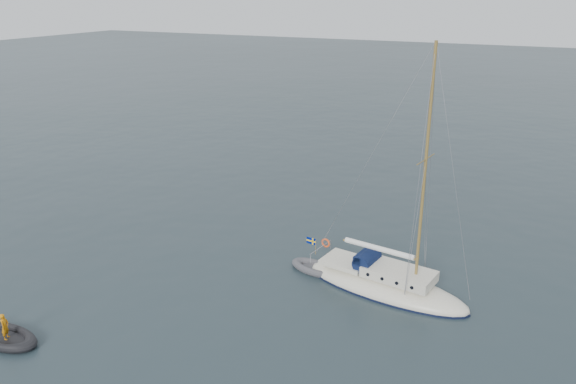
% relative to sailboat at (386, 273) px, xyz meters
% --- Properties ---
extents(ground, '(300.00, 300.00, 0.00)m').
position_rel_sailboat_xyz_m(ground, '(-2.18, -2.04, -1.03)').
color(ground, black).
rests_on(ground, ground).
extents(sailboat, '(9.52, 2.85, 13.56)m').
position_rel_sailboat_xyz_m(sailboat, '(0.00, 0.00, 0.00)').
color(sailboat, '#EFE6CE').
rests_on(sailboat, ground).
extents(dinghy, '(3.07, 1.39, 0.44)m').
position_rel_sailboat_xyz_m(dinghy, '(-4.23, 0.37, -0.83)').
color(dinghy, '#4A4A4E').
rests_on(dinghy, ground).
extents(rib, '(3.72, 1.69, 1.46)m').
position_rel_sailboat_xyz_m(rib, '(-14.38, -11.89, -0.80)').
color(rib, black).
rests_on(rib, ground).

